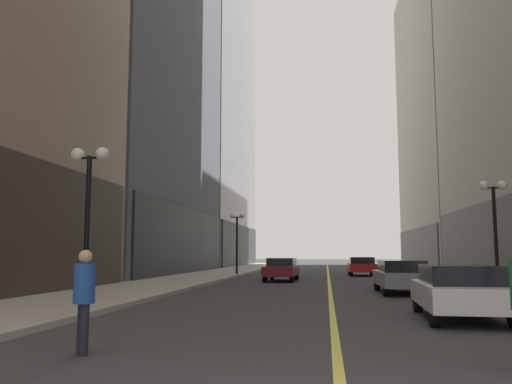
# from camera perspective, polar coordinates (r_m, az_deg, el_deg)

# --- Properties ---
(ground_plane) EXTENTS (200.00, 200.00, 0.00)m
(ground_plane) POSITION_cam_1_polar(r_m,az_deg,el_deg) (38.96, 7.89, -8.97)
(ground_plane) COLOR #38383A
(sidewalk_left) EXTENTS (4.50, 78.00, 0.15)m
(sidewalk_left) POSITION_cam_1_polar(r_m,az_deg,el_deg) (39.79, -4.22, -8.86)
(sidewalk_left) COLOR #ADA8A0
(sidewalk_left) RESTS_ON ground
(sidewalk_right) EXTENTS (4.50, 78.00, 0.15)m
(sidewalk_right) POSITION_cam_1_polar(r_m,az_deg,el_deg) (39.85, 19.97, -8.48)
(sidewalk_right) COLOR #ADA8A0
(sidewalk_right) RESTS_ON ground
(lane_centre_stripe) EXTENTS (0.16, 70.00, 0.01)m
(lane_centre_stripe) POSITION_cam_1_polar(r_m,az_deg,el_deg) (38.96, 7.89, -8.97)
(lane_centre_stripe) COLOR #E5D64C
(lane_centre_stripe) RESTS_ON ground
(building_left_far) EXTENTS (13.44, 26.00, 64.94)m
(building_left_far) POSITION_cam_1_polar(r_m,az_deg,el_deg) (72.95, -6.96, 18.34)
(building_left_far) COLOR gray
(building_left_far) RESTS_ON ground
(building_right_far) EXTENTS (14.03, 26.00, 37.29)m
(building_right_far) POSITION_cam_1_polar(r_m,az_deg,el_deg) (68.43, 22.43, 8.20)
(building_right_far) COLOR #B7AD99
(building_right_far) RESTS_ON ground
(car_white) EXTENTS (2.09, 4.36, 1.32)m
(car_white) POSITION_cam_1_polar(r_m,az_deg,el_deg) (13.85, 21.35, -9.90)
(car_white) COLOR silver
(car_white) RESTS_ON ground
(car_grey) EXTENTS (1.83, 4.63, 1.32)m
(car_grey) POSITION_cam_1_polar(r_m,az_deg,el_deg) (22.02, 15.52, -8.74)
(car_grey) COLOR slate
(car_grey) RESTS_ON ground
(car_maroon) EXTENTS (1.87, 4.11, 1.32)m
(car_maroon) POSITION_cam_1_polar(r_m,az_deg,el_deg) (30.63, 2.80, -8.33)
(car_maroon) COLOR maroon
(car_maroon) RESTS_ON ground
(car_red) EXTENTS (1.86, 4.15, 1.32)m
(car_red) POSITION_cam_1_polar(r_m,az_deg,el_deg) (38.50, 11.44, -7.86)
(car_red) COLOR #B21919
(car_red) RESTS_ON ground
(pedestrian_in_blue_hoodie) EXTENTS (0.48, 0.48, 1.66)m
(pedestrian_in_blue_hoodie) POSITION_cam_1_polar(r_m,az_deg,el_deg) (8.99, -18.22, -10.44)
(pedestrian_in_blue_hoodie) COLOR black
(pedestrian_in_blue_hoodie) RESTS_ON ground
(street_lamp_left_near) EXTENTS (1.06, 0.36, 4.43)m
(street_lamp_left_near) POSITION_cam_1_polar(r_m,az_deg,el_deg) (14.62, -17.80, 0.12)
(street_lamp_left_near) COLOR black
(street_lamp_left_near) RESTS_ON ground
(street_lamp_left_far) EXTENTS (1.06, 0.36, 4.43)m
(street_lamp_left_far) POSITION_cam_1_polar(r_m,az_deg,el_deg) (37.26, -2.09, -4.13)
(street_lamp_left_far) COLOR black
(street_lamp_left_far) RESTS_ON ground
(street_lamp_right_mid) EXTENTS (1.06, 0.36, 4.43)m
(street_lamp_right_mid) POSITION_cam_1_polar(r_m,az_deg,el_deg) (22.44, 24.54, -1.85)
(street_lamp_right_mid) COLOR black
(street_lamp_right_mid) RESTS_ON ground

